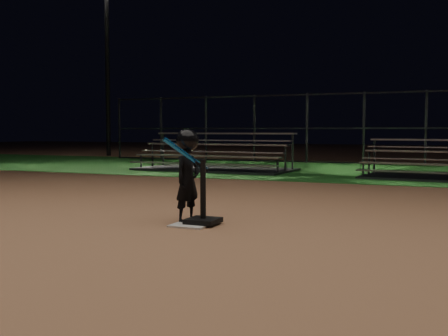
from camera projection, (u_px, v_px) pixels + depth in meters
ground at (192, 226)px, 6.61m from camera, size 80.00×80.00×0.00m
grass_strip at (347, 170)px, 15.75m from camera, size 60.00×8.00×0.01m
home_plate at (192, 225)px, 6.61m from camera, size 0.45×0.45×0.02m
batting_tee at (203, 211)px, 6.66m from camera, size 0.38×0.38×0.80m
child_batter at (188, 173)px, 6.79m from camera, size 0.46×0.61×1.19m
bleacher_left at (214, 163)px, 15.69m from camera, size 4.59×2.36×1.11m
bleacher_right at (447, 171)px, 12.78m from camera, size 4.08×2.31×0.96m
backstop_fence at (364, 128)px, 18.41m from camera, size 20.08×0.08×2.50m
light_pole_left at (106, 48)px, 24.72m from camera, size 0.90×0.53×8.30m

